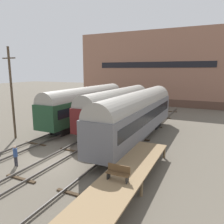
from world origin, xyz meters
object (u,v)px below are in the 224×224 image
train_car_green (87,103)px  person_worker (15,154)px  train_car_maroon (118,105)px  bench (118,172)px  utility_pole (12,92)px  train_car_grey (138,113)px

train_car_green → person_worker: size_ratio=10.49×
train_car_maroon → person_worker: train_car_maroon is taller
train_car_maroon → person_worker: (-2.03, -15.26, -1.86)m
train_car_green → bench: bearing=-52.9°
person_worker → utility_pole: bearing=139.2°
train_car_grey → train_car_maroon: bearing=132.3°
bench → utility_pole: bearing=159.2°
train_car_grey → person_worker: size_ratio=10.96×
train_car_grey → bench: size_ratio=13.21×
train_car_green → person_worker: (2.48, -14.68, -1.95)m
train_car_green → person_worker: train_car_green is taller
person_worker → train_car_grey: bearing=57.6°
train_car_green → bench: train_car_green is taller
train_car_green → person_worker: bearing=-80.4°
train_car_grey → utility_pole: 13.70m
train_car_green → bench: size_ratio=12.64×
train_car_green → train_car_maroon: (4.51, 0.59, -0.09)m
train_car_green → train_car_grey: (9.02, -4.37, 0.09)m
utility_pole → train_car_green: bearing=69.7°
train_car_maroon → train_car_grey: (4.51, -4.96, 0.18)m
train_car_maroon → person_worker: 15.51m
bench → train_car_green: bearing=127.1°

